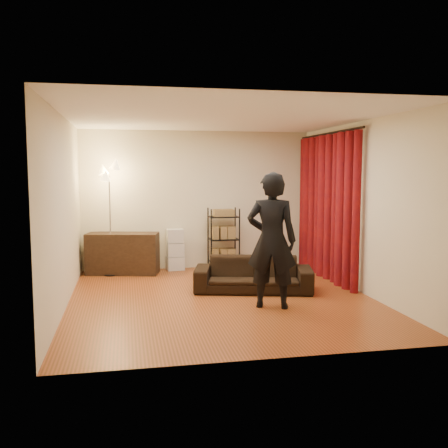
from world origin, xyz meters
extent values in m
plane|color=#994827|center=(0.00, 0.00, 0.00)|extent=(5.00, 5.00, 0.00)
plane|color=white|center=(0.00, 0.00, 2.70)|extent=(5.00, 5.00, 0.00)
plane|color=beige|center=(0.00, 2.50, 1.35)|extent=(5.00, 0.00, 5.00)
plane|color=beige|center=(0.00, -2.50, 1.35)|extent=(5.00, 0.00, 5.00)
plane|color=beige|center=(-2.25, 0.00, 1.35)|extent=(0.00, 5.00, 5.00)
plane|color=beige|center=(2.25, 0.00, 1.35)|extent=(0.00, 5.00, 5.00)
cylinder|color=black|center=(2.15, 1.12, 2.58)|extent=(0.04, 2.65, 0.04)
imported|color=black|center=(0.59, 0.35, 0.27)|extent=(1.98, 1.16, 0.54)
imported|color=black|center=(0.60, -0.61, 0.95)|extent=(0.81, 0.67, 1.91)
cube|color=#302013|center=(-1.47, 2.15, 0.38)|extent=(1.39, 0.77, 0.77)
camera|label=1|loc=(-1.39, -7.26, 1.92)|focal=40.00mm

